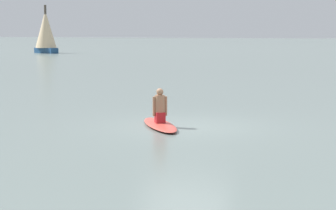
# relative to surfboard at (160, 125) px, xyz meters

# --- Properties ---
(ground_plane) EXTENTS (400.00, 400.00, 0.00)m
(ground_plane) POSITION_rel_surfboard_xyz_m (-0.29, 0.67, -0.06)
(ground_plane) COLOR slate
(surfboard) EXTENTS (2.77, 2.13, 0.12)m
(surfboard) POSITION_rel_surfboard_xyz_m (0.00, 0.00, 0.00)
(surfboard) COLOR #D84C3F
(surfboard) RESTS_ON ground
(person_paddler) EXTENTS (0.41, 0.40, 0.98)m
(person_paddler) POSITION_rel_surfboard_xyz_m (-0.00, 0.00, 0.50)
(person_paddler) COLOR #A51E23
(person_paddler) RESTS_ON surfboard
(sailboat_far_right) EXTENTS (3.35, 3.69, 5.74)m
(sailboat_far_right) POSITION_rel_surfboard_xyz_m (-48.36, -32.27, 2.63)
(sailboat_far_right) COLOR navy
(sailboat_far_right) RESTS_ON ground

